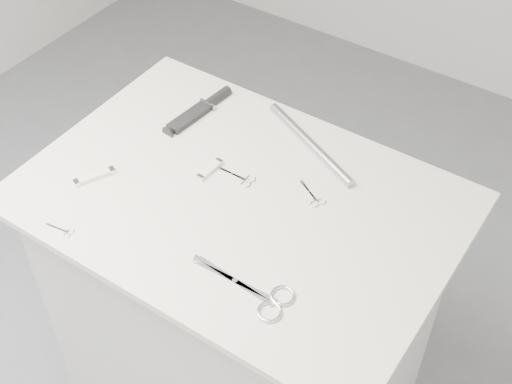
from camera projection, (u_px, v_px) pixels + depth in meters
The scene contains 10 objects.
plinth at pixel (242, 315), 1.99m from camera, with size 0.90×0.60×0.90m, color silver.
display_board at pixel (239, 200), 1.66m from camera, with size 1.00×0.70×0.02m, color beige.
large_shears at pixel (261, 295), 1.45m from camera, with size 0.23×0.10×0.01m.
embroidery_scissors_a at pixel (241, 178), 1.70m from camera, with size 0.11×0.05×0.00m.
embroidery_scissors_b at pixel (314, 197), 1.65m from camera, with size 0.09×0.07×0.00m.
tiny_scissors at pixel (63, 230), 1.58m from camera, with size 0.07×0.03×0.00m.
sheathed_knife at pixel (203, 108), 1.87m from camera, with size 0.06×0.22×0.03m.
pocket_knife_a at pixel (94, 176), 1.69m from camera, with size 0.06×0.10×0.01m.
pocket_knife_b at pixel (210, 170), 1.71m from camera, with size 0.02×0.08×0.01m.
metal_rail at pixel (310, 143), 1.77m from camera, with size 0.02×0.02×0.34m, color #95989D.
Camera 1 is at (0.68, -0.94, 2.10)m, focal length 50.00 mm.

